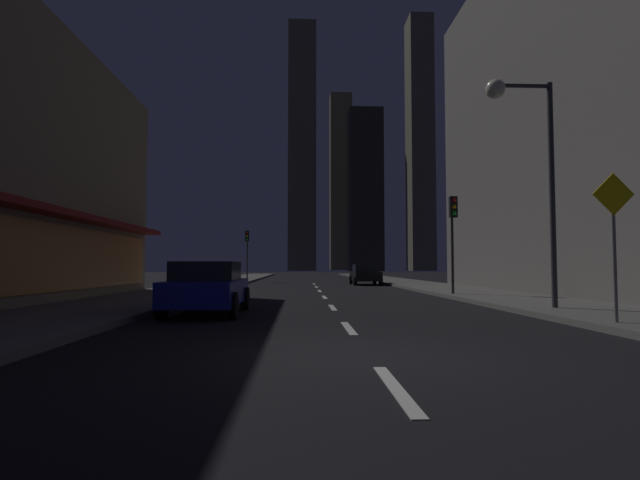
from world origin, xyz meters
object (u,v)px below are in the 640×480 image
Objects in this scene: car_parked_near at (207,287)px; traffic_light_near_right at (453,222)px; pedestrian_crossing_sign at (614,233)px; fire_hydrant_far_left at (204,283)px; traffic_light_far_left at (247,244)px; car_parked_far at (365,274)px; street_lamp_right at (523,136)px.

car_parked_near is 11.72m from traffic_light_near_right.
traffic_light_near_right reaches higher than pedestrian_crossing_sign.
fire_hydrant_far_left is 0.16× the size of traffic_light_far_left.
car_parked_far is (7.20, 21.20, 0.00)m from car_parked_near.
traffic_light_near_right is 1.33× the size of pedestrian_crossing_sign.
fire_hydrant_far_left is (-2.30, 11.59, -0.29)m from car_parked_near.
traffic_light_far_left is at bearing 117.67° from traffic_light_near_right.
fire_hydrant_far_left is at bearing 126.99° from pedestrian_crossing_sign.
street_lamp_right reaches higher than pedestrian_crossing_sign.
fire_hydrant_far_left is 16.83m from street_lamp_right.
traffic_light_far_left reaches higher than car_parked_far.
car_parked_near is at bearing -142.54° from traffic_light_near_right.
street_lamp_right is at bearing -0.17° from car_parked_near.
street_lamp_right is (-0.12, -7.00, 1.87)m from traffic_light_near_right.
pedestrian_crossing_sign is (0.10, -10.65, -1.18)m from traffic_light_near_right.
car_parked_far is at bearing 45.36° from fire_hydrant_far_left.
traffic_light_near_right is 1.00× the size of traffic_light_far_left.
fire_hydrant_far_left is at bearing 157.97° from traffic_light_near_right.
pedestrian_crossing_sign is at bearing -89.46° from traffic_light_near_right.
traffic_light_near_right is at bearing -82.40° from car_parked_far.
pedestrian_crossing_sign is at bearing -21.81° from car_parked_near.
fire_hydrant_far_left is 12.60m from traffic_light_near_right.
street_lamp_right is (1.78, -21.23, 4.33)m from car_parked_far.
traffic_light_far_left is (-11.00, 20.98, 0.00)m from traffic_light_near_right.
traffic_light_far_left is 33.54m from pedestrian_crossing_sign.
car_parked_far is at bearing 71.25° from car_parked_near.
car_parked_far is 21.74m from street_lamp_right.
street_lamp_right is 4.76m from pedestrian_crossing_sign.
pedestrian_crossing_sign is at bearing -86.55° from street_lamp_right.
traffic_light_near_right is (11.40, -4.61, 2.74)m from fire_hydrant_far_left.
car_parked_near reaches higher than fire_hydrant_far_left.
pedestrian_crossing_sign is (0.22, -3.65, -3.05)m from street_lamp_right.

